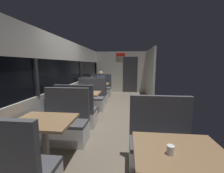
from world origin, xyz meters
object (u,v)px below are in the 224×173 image
(dining_table_front_aisle, at_px, (179,159))
(bench_mid_window_facing_end, at_px, (77,114))
(bench_near_window_facing_entry, at_px, (65,126))
(bench_far_window_facing_end, at_px, (95,96))
(seated_passenger, at_px, (101,86))
(bench_far_window_facing_entry, at_px, (101,90))
(coffee_cup_primary, at_px, (170,150))
(dining_table_far_window, at_px, (99,86))
(dining_table_near_window, at_px, (44,126))
(bench_front_aisle_facing_entry, at_px, (161,148))
(bench_mid_window_facing_entry, at_px, (91,100))
(dining_table_mid_window, at_px, (85,96))

(dining_table_front_aisle, bearing_deg, bench_mid_window_facing_end, 131.18)
(bench_near_window_facing_entry, xyz_separation_m, bench_far_window_facing_end, (0.00, 2.89, 0.00))
(bench_far_window_facing_end, xyz_separation_m, seated_passenger, (0.00, 1.33, 0.21))
(bench_far_window_facing_entry, distance_m, seated_passenger, 0.22)
(bench_far_window_facing_entry, relative_size, dining_table_front_aisle, 1.22)
(coffee_cup_primary, bearing_deg, bench_far_window_facing_entry, 106.47)
(bench_mid_window_facing_end, xyz_separation_m, bench_far_window_facing_end, (0.00, 2.15, 0.00))
(dining_table_front_aisle, relative_size, coffee_cup_primary, 10.00)
(dining_table_far_window, bearing_deg, dining_table_near_window, -90.00)
(coffee_cup_primary, bearing_deg, dining_table_far_window, 108.64)
(dining_table_far_window, bearing_deg, coffee_cup_primary, -71.36)
(dining_table_front_aisle, relative_size, seated_passenger, 0.71)
(bench_mid_window_facing_end, relative_size, dining_table_front_aisle, 1.22)
(dining_table_front_aisle, distance_m, coffee_cup_primary, 0.20)
(bench_near_window_facing_entry, bearing_deg, bench_front_aisle_facing_entry, -18.53)
(bench_mid_window_facing_entry, relative_size, seated_passenger, 0.87)
(dining_table_front_aisle, distance_m, seated_passenger, 5.80)
(bench_far_window_facing_entry, bearing_deg, bench_mid_window_facing_end, -90.00)
(bench_far_window_facing_entry, bearing_deg, dining_table_far_window, -90.00)
(dining_table_far_window, relative_size, bench_far_window_facing_entry, 0.82)
(dining_table_far_window, xyz_separation_m, coffee_cup_primary, (1.68, -4.98, 0.15))
(dining_table_near_window, height_order, dining_table_far_window, same)
(bench_front_aisle_facing_entry, bearing_deg, dining_table_near_window, -176.82)
(bench_far_window_facing_end, bearing_deg, dining_table_front_aisle, -66.88)
(dining_table_mid_window, height_order, seated_passenger, seated_passenger)
(bench_near_window_facing_entry, height_order, bench_far_window_facing_entry, same)
(bench_far_window_facing_end, height_order, coffee_cup_primary, bench_far_window_facing_end)
(bench_mid_window_facing_end, relative_size, bench_front_aisle_facing_entry, 1.00)
(dining_table_far_window, distance_m, bench_front_aisle_facing_entry, 4.57)
(dining_table_near_window, height_order, dining_table_mid_window, same)
(dining_table_near_window, distance_m, dining_table_far_window, 4.29)
(bench_mid_window_facing_entry, bearing_deg, bench_front_aisle_facing_entry, -56.90)
(bench_mid_window_facing_entry, bearing_deg, dining_table_near_window, -90.00)
(bench_front_aisle_facing_entry, bearing_deg, bench_mid_window_facing_end, 143.04)
(dining_table_near_window, xyz_separation_m, bench_front_aisle_facing_entry, (1.79, 0.10, -0.31))
(dining_table_far_window, bearing_deg, bench_front_aisle_facing_entry, -66.88)
(dining_table_mid_window, bearing_deg, dining_table_far_window, 90.00)
(dining_table_front_aisle, xyz_separation_m, coffee_cup_primary, (-0.11, -0.08, 0.15))
(bench_mid_window_facing_end, relative_size, bench_mid_window_facing_entry, 1.00)
(bench_far_window_facing_entry, relative_size, seated_passenger, 0.87)
(bench_near_window_facing_entry, bearing_deg, bench_mid_window_facing_end, 90.00)
(dining_table_mid_window, xyz_separation_m, bench_front_aisle_facing_entry, (1.79, -2.05, -0.31))
(dining_table_mid_window, distance_m, seated_passenger, 2.77)
(bench_near_window_facing_entry, distance_m, dining_table_mid_window, 1.48)
(dining_table_mid_window, height_order, bench_far_window_facing_end, bench_far_window_facing_end)
(bench_far_window_facing_end, bearing_deg, dining_table_mid_window, -90.00)
(bench_front_aisle_facing_entry, height_order, coffee_cup_primary, bench_front_aisle_facing_entry)
(coffee_cup_primary, bearing_deg, bench_far_window_facing_end, 111.42)
(bench_far_window_facing_entry, distance_m, coffee_cup_primary, 5.94)
(dining_table_near_window, xyz_separation_m, bench_far_window_facing_entry, (0.00, 4.99, -0.31))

